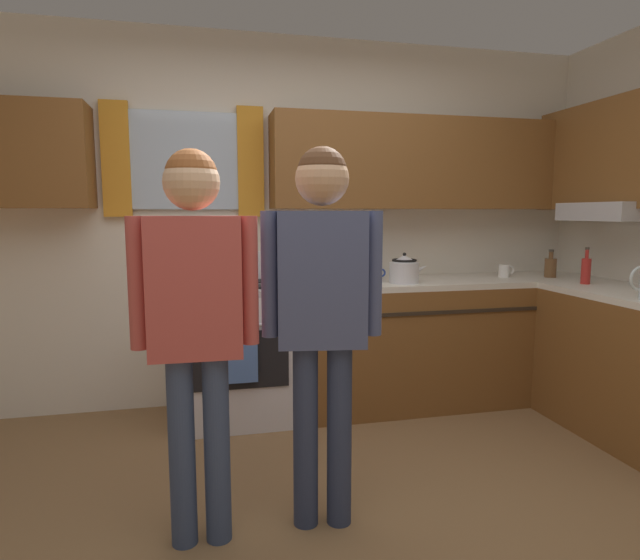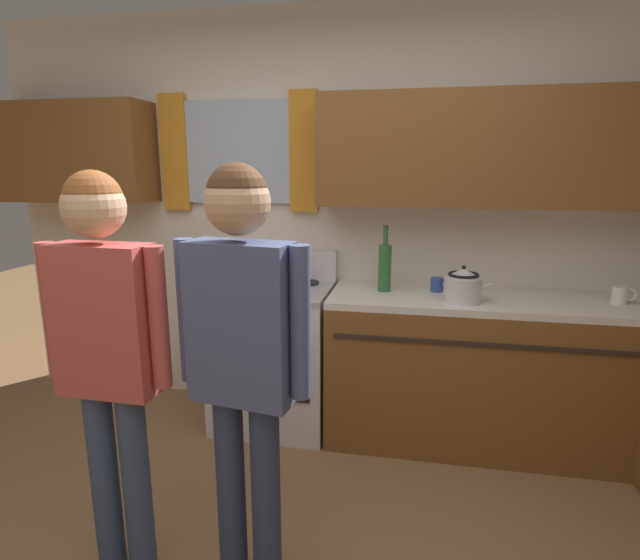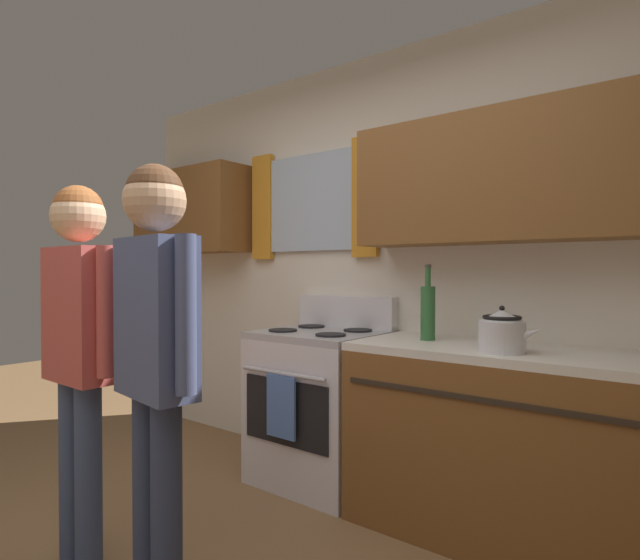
# 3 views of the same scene
# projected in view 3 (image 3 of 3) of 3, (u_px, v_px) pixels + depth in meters

# --- Properties ---
(back_wall_unit) EXTENTS (4.60, 0.42, 2.60)m
(back_wall_unit) POSITION_uv_depth(u_px,v_px,m) (406.00, 237.00, 3.00)
(back_wall_unit) COLOR silver
(back_wall_unit) RESTS_ON ground
(stove_oven) EXTENTS (0.71, 0.67, 1.10)m
(stove_oven) POSITION_uv_depth(u_px,v_px,m) (321.00, 403.00, 3.05)
(stove_oven) COLOR silver
(stove_oven) RESTS_ON ground
(bottle_wine_green) EXTENTS (0.08, 0.08, 0.39)m
(bottle_wine_green) POSITION_uv_depth(u_px,v_px,m) (428.00, 311.00, 2.65)
(bottle_wine_green) COLOR #2D6633
(bottle_wine_green) RESTS_ON kitchen_counter_run
(mug_cobalt_blue) EXTENTS (0.11, 0.07, 0.08)m
(mug_cobalt_blue) POSITION_uv_depth(u_px,v_px,m) (491.00, 336.00, 2.49)
(mug_cobalt_blue) COLOR #2D479E
(mug_cobalt_blue) RESTS_ON kitchen_counter_run
(stovetop_kettle) EXTENTS (0.27, 0.20, 0.21)m
(stovetop_kettle) POSITION_uv_depth(u_px,v_px,m) (502.00, 331.00, 2.24)
(stovetop_kettle) COLOR silver
(stovetop_kettle) RESTS_ON kitchen_counter_run
(adult_left) EXTENTS (0.50, 0.22, 1.62)m
(adult_left) POSITION_uv_depth(u_px,v_px,m) (79.00, 328.00, 2.14)
(adult_left) COLOR #38476B
(adult_left) RESTS_ON ground
(adult_in_plaid) EXTENTS (0.50, 0.22, 1.64)m
(adult_in_plaid) POSITION_uv_depth(u_px,v_px,m) (156.00, 334.00, 1.83)
(adult_in_plaid) COLOR #2D3856
(adult_in_plaid) RESTS_ON ground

